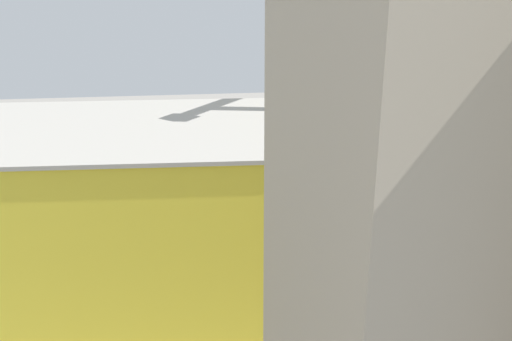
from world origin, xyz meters
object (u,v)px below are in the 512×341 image
object	(u,v)px
platform_canopy_near	(298,162)
box_truck_0	(176,236)
locomotive	(380,150)
passenger_coach	(492,138)
street_tree_1	(293,183)
traffic_light	(244,216)
street_tree_0	(319,183)
parked_car_1	(313,230)
tower_crane	(322,101)
street_tree_2	(148,187)
parked_car_4	(174,240)
parked_car_0	(359,231)
construction_building	(129,228)
parked_car_2	(268,235)
parked_car_3	(217,238)

from	to	relation	value
platform_canopy_near	box_truck_0	size ratio (longest dim) A/B	6.34
locomotive	passenger_coach	bearing A→B (deg)	-180.00
street_tree_1	traffic_light	bearing A→B (deg)	48.79
street_tree_0	box_truck_0	bearing A→B (deg)	24.25
parked_car_1	street_tree_1	xyz separation A→B (m)	(1.79, -8.03, 4.25)
passenger_coach	street_tree_0	xyz separation A→B (m)	(39.01, 22.20, 1.15)
box_truck_0	tower_crane	bearing A→B (deg)	148.89
box_truck_0	traffic_light	xyz separation A→B (m)	(-9.43, 0.20, 2.60)
passenger_coach	street_tree_0	world-z (taller)	street_tree_0
street_tree_2	traffic_light	size ratio (longest dim) A/B	1.21
box_truck_0	street_tree_0	distance (m)	24.32
platform_canopy_near	parked_car_4	xyz separation A→B (m)	(20.79, 20.31, -3.23)
parked_car_0	street_tree_2	xyz separation A→B (m)	(30.19, -8.75, 4.57)
traffic_light	parked_car_4	bearing A→B (deg)	-3.91
street_tree_1	locomotive	bearing A→B (deg)	-132.42
parked_car_1	construction_building	distance (m)	31.12
parked_car_2	parked_car_3	world-z (taller)	parked_car_2
parked_car_0	locomotive	bearing A→B (deg)	-111.66
street_tree_1	street_tree_0	bearing A→B (deg)	-171.85
parked_car_0	parked_car_4	xyz separation A→B (m)	(26.37, 0.13, 0.04)
passenger_coach	box_truck_0	distance (m)	68.99
parked_car_3	parked_car_4	size ratio (longest dim) A/B	1.08
locomotive	street_tree_2	distance (m)	48.53
parked_car_0	parked_car_4	bearing A→B (deg)	0.29
locomotive	parked_car_2	bearing A→B (deg)	50.62
platform_canopy_near	box_truck_0	bearing A→B (deg)	45.38
parked_car_4	tower_crane	size ratio (longest dim) A/B	0.10
parked_car_3	street_tree_0	xyz separation A→B (m)	(-16.36, -9.16, 3.81)
box_truck_0	parked_car_4	bearing A→B (deg)	-57.39
street_tree_0	parked_car_2	bearing A→B (deg)	44.91
passenger_coach	traffic_light	bearing A→B (deg)	32.06
street_tree_2	street_tree_0	bearing A→B (deg)	-178.72
construction_building	street_tree_0	distance (m)	37.45
parked_car_4	traffic_light	bearing A→B (deg)	176.09
parked_car_2	street_tree_2	xyz separation A→B (m)	(17.08, -8.45, 4.58)
street_tree_0	parked_car_4	bearing A→B (deg)	22.97
parked_car_0	construction_building	xyz separation A→B (m)	(30.46, 16.43, 10.23)
platform_canopy_near	construction_building	bearing A→B (deg)	55.79
platform_canopy_near	traffic_light	xyz separation A→B (m)	(11.07, 20.97, 0.33)
parked_car_1	parked_car_4	bearing A→B (deg)	2.37
passenger_coach	parked_car_0	bearing A→B (deg)	42.04
parked_car_1	passenger_coach	bearing A→B (deg)	-143.38
construction_building	street_tree_1	distance (m)	34.02
parked_car_1	street_tree_1	distance (m)	9.26
parked_car_4	street_tree_0	world-z (taller)	street_tree_0
platform_canopy_near	locomotive	xyz separation A→B (m)	(-18.10, -11.35, -2.26)
box_truck_0	street_tree_1	size ratio (longest dim) A/B	1.36
parked_car_2	street_tree_0	xyz separation A→B (m)	(-9.06, -9.03, 3.80)
tower_crane	street_tree_0	xyz separation A→B (m)	(-4.60, -20.44, -18.57)
parked_car_1	construction_building	size ratio (longest dim) A/B	0.16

